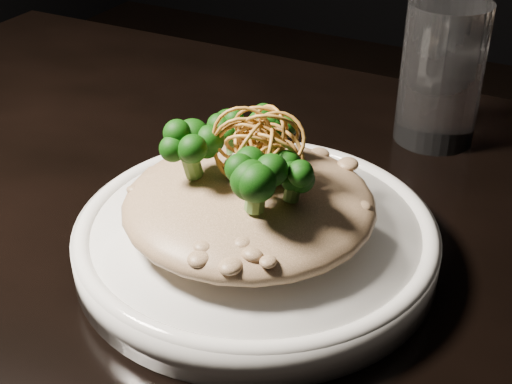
% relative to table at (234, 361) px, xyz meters
% --- Properties ---
extents(table, '(1.10, 0.80, 0.75)m').
position_rel_table_xyz_m(table, '(0.00, 0.00, 0.00)').
color(table, black).
rests_on(table, ground).
extents(plate, '(0.26, 0.26, 0.03)m').
position_rel_table_xyz_m(plate, '(0.00, 0.03, 0.10)').
color(plate, white).
rests_on(plate, table).
extents(risotto, '(0.18, 0.18, 0.04)m').
position_rel_table_xyz_m(risotto, '(0.00, 0.03, 0.13)').
color(risotto, brown).
rests_on(risotto, plate).
extents(broccoli, '(0.11, 0.11, 0.04)m').
position_rel_table_xyz_m(broccoli, '(-0.00, 0.03, 0.17)').
color(broccoli, black).
rests_on(broccoli, risotto).
extents(cheese, '(0.05, 0.05, 0.01)m').
position_rel_table_xyz_m(cheese, '(0.00, 0.03, 0.16)').
color(cheese, white).
rests_on(cheese, risotto).
extents(shallots, '(0.05, 0.05, 0.03)m').
position_rel_table_xyz_m(shallots, '(0.01, 0.03, 0.18)').
color(shallots, brown).
rests_on(shallots, cheese).
extents(drinking_glass, '(0.08, 0.08, 0.13)m').
position_rel_table_xyz_m(drinking_glass, '(0.07, 0.27, 0.15)').
color(drinking_glass, white).
rests_on(drinking_glass, table).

